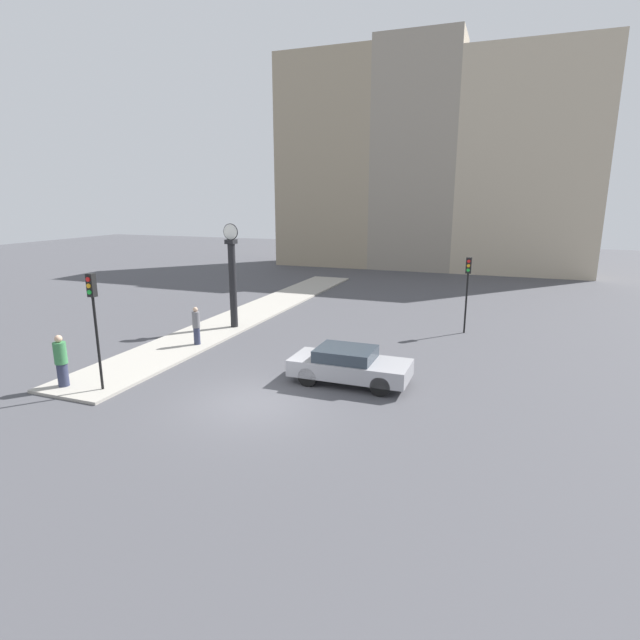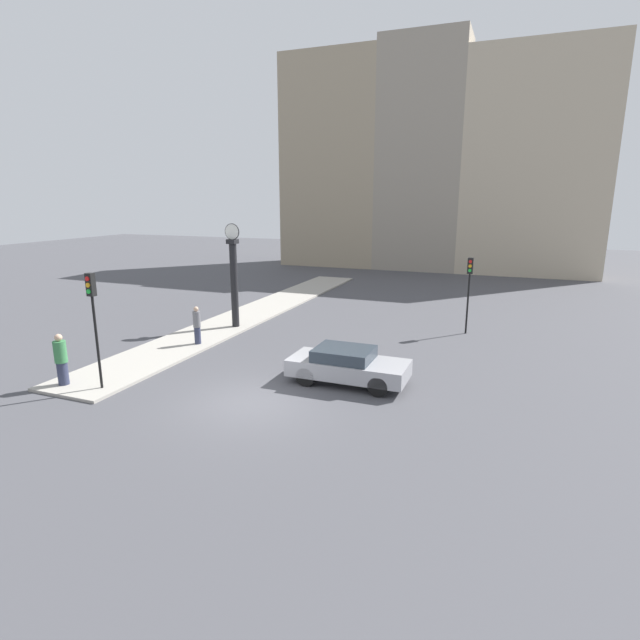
{
  "view_description": "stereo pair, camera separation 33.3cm",
  "coord_description": "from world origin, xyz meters",
  "px_view_note": "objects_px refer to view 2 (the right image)",
  "views": [
    {
      "loc": [
        7.28,
        -13.33,
        6.45
      ],
      "look_at": [
        -0.03,
        6.15,
        1.35
      ],
      "focal_mm": 28.0,
      "sensor_mm": 36.0,
      "label": 1
    },
    {
      "loc": [
        7.59,
        -13.21,
        6.45
      ],
      "look_at": [
        -0.03,
        6.15,
        1.35
      ],
      "focal_mm": 28.0,
      "sensor_mm": 36.0,
      "label": 2
    }
  ],
  "objects_px": {
    "traffic_light_far": "(469,280)",
    "pedestrian_grey_jacket": "(197,325)",
    "sedan_car": "(347,365)",
    "pedestrian_green_hoodie": "(61,360)",
    "traffic_light_near": "(93,307)",
    "street_clock": "(234,278)"
  },
  "relations": [
    {
      "from": "sedan_car",
      "to": "traffic_light_far",
      "type": "relative_size",
      "value": 1.14
    },
    {
      "from": "street_clock",
      "to": "pedestrian_grey_jacket",
      "type": "distance_m",
      "value": 3.71
    },
    {
      "from": "sedan_car",
      "to": "street_clock",
      "type": "relative_size",
      "value": 0.82
    },
    {
      "from": "pedestrian_grey_jacket",
      "to": "pedestrian_green_hoodie",
      "type": "distance_m",
      "value": 6.11
    },
    {
      "from": "street_clock",
      "to": "pedestrian_green_hoodie",
      "type": "xyz_separation_m",
      "value": [
        -1.38,
        -9.28,
        -1.57
      ]
    },
    {
      "from": "traffic_light_far",
      "to": "pedestrian_green_hoodie",
      "type": "distance_m",
      "value": 17.68
    },
    {
      "from": "traffic_light_near",
      "to": "street_clock",
      "type": "xyz_separation_m",
      "value": [
        -0.1,
        9.05,
        -0.36
      ]
    },
    {
      "from": "sedan_car",
      "to": "pedestrian_green_hoodie",
      "type": "xyz_separation_m",
      "value": [
        -9.11,
        -4.0,
        0.33
      ]
    },
    {
      "from": "traffic_light_far",
      "to": "pedestrian_green_hoodie",
      "type": "relative_size",
      "value": 2.03
    },
    {
      "from": "traffic_light_near",
      "to": "pedestrian_grey_jacket",
      "type": "height_order",
      "value": "traffic_light_near"
    },
    {
      "from": "traffic_light_far",
      "to": "pedestrian_grey_jacket",
      "type": "bearing_deg",
      "value": -148.96
    },
    {
      "from": "sedan_car",
      "to": "traffic_light_near",
      "type": "distance_m",
      "value": 8.8
    },
    {
      "from": "traffic_light_near",
      "to": "street_clock",
      "type": "height_order",
      "value": "street_clock"
    },
    {
      "from": "sedan_car",
      "to": "street_clock",
      "type": "distance_m",
      "value": 9.54
    },
    {
      "from": "street_clock",
      "to": "traffic_light_far",
      "type": "bearing_deg",
      "value": 16.49
    },
    {
      "from": "traffic_light_near",
      "to": "traffic_light_far",
      "type": "distance_m",
      "value": 16.43
    },
    {
      "from": "traffic_light_far",
      "to": "street_clock",
      "type": "bearing_deg",
      "value": -163.51
    },
    {
      "from": "traffic_light_far",
      "to": "pedestrian_grey_jacket",
      "type": "relative_size",
      "value": 2.18
    },
    {
      "from": "pedestrian_grey_jacket",
      "to": "pedestrian_green_hoodie",
      "type": "relative_size",
      "value": 0.93
    },
    {
      "from": "traffic_light_far",
      "to": "street_clock",
      "type": "height_order",
      "value": "street_clock"
    },
    {
      "from": "sedan_car",
      "to": "pedestrian_green_hoodie",
      "type": "bearing_deg",
      "value": -156.28
    },
    {
      "from": "street_clock",
      "to": "sedan_car",
      "type": "bearing_deg",
      "value": -34.35
    }
  ]
}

